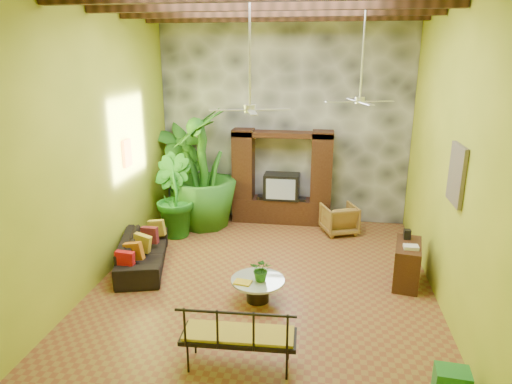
% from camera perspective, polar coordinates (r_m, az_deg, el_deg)
% --- Properties ---
extents(ground, '(7.00, 7.00, 0.00)m').
position_cam_1_polar(ground, '(8.62, 1.10, -10.96)').
color(ground, brown).
rests_on(ground, ground).
extents(back_wall, '(6.00, 0.02, 5.00)m').
position_cam_1_polar(back_wall, '(11.21, 3.55, 9.04)').
color(back_wall, '#92A325').
rests_on(back_wall, ground).
extents(left_wall, '(0.02, 7.00, 5.00)m').
position_cam_1_polar(left_wall, '(8.68, -18.96, 5.84)').
color(left_wall, '#92A325').
rests_on(left_wall, ground).
extents(right_wall, '(0.02, 7.00, 5.00)m').
position_cam_1_polar(right_wall, '(7.97, 23.18, 4.48)').
color(right_wall, '#92A325').
rests_on(right_wall, ground).
extents(stone_accent_wall, '(5.98, 0.10, 4.98)m').
position_cam_1_polar(stone_accent_wall, '(11.15, 3.52, 9.00)').
color(stone_accent_wall, '#3D3F45').
rests_on(stone_accent_wall, ground).
extents(ceiling_beams, '(5.95, 5.36, 0.22)m').
position_cam_1_polar(ceiling_beams, '(7.66, 1.32, 22.53)').
color(ceiling_beams, '#3E2113').
rests_on(ceiling_beams, ceiling).
extents(entertainment_center, '(2.40, 0.55, 2.30)m').
position_cam_1_polar(entertainment_center, '(11.17, 3.24, 0.96)').
color(entertainment_center, black).
rests_on(entertainment_center, ground).
extents(ceiling_fan_front, '(1.28, 1.28, 1.86)m').
position_cam_1_polar(ceiling_fan_front, '(7.28, -0.76, 11.97)').
color(ceiling_fan_front, silver).
rests_on(ceiling_fan_front, ceiling).
extents(ceiling_fan_back, '(1.28, 1.28, 1.86)m').
position_cam_1_polar(ceiling_fan_back, '(8.80, 12.93, 12.41)').
color(ceiling_fan_back, silver).
rests_on(ceiling_fan_back, ceiling).
extents(wall_art_mask, '(0.06, 0.32, 0.55)m').
position_cam_1_polar(wall_art_mask, '(9.62, -15.84, 4.69)').
color(wall_art_mask, yellow).
rests_on(wall_art_mask, left_wall).
extents(wall_art_painting, '(0.06, 0.70, 0.90)m').
position_cam_1_polar(wall_art_painting, '(7.44, 23.80, 2.01)').
color(wall_art_painting, navy).
rests_on(wall_art_painting, right_wall).
extents(sofa, '(1.33, 2.21, 0.60)m').
position_cam_1_polar(sofa, '(9.28, -13.96, -7.30)').
color(sofa, black).
rests_on(sofa, ground).
extents(wicker_armchair, '(0.95, 0.96, 0.68)m').
position_cam_1_polar(wicker_armchair, '(10.80, 10.35, -3.33)').
color(wicker_armchair, brown).
rests_on(wicker_armchair, ground).
extents(tall_plant_a, '(1.57, 1.43, 2.48)m').
position_cam_1_polar(tall_plant_a, '(11.60, -9.21, 2.78)').
color(tall_plant_a, '#26691B').
rests_on(tall_plant_a, ground).
extents(tall_plant_b, '(1.33, 1.32, 1.88)m').
position_cam_1_polar(tall_plant_b, '(10.50, -10.39, -0.47)').
color(tall_plant_b, '#1C671B').
rests_on(tall_plant_b, ground).
extents(tall_plant_c, '(1.82, 1.82, 2.85)m').
position_cam_1_polar(tall_plant_c, '(10.85, -6.71, 2.92)').
color(tall_plant_c, '#286C1C').
rests_on(tall_plant_c, ground).
extents(coffee_table, '(0.91, 0.91, 0.40)m').
position_cam_1_polar(coffee_table, '(7.86, 0.22, -11.77)').
color(coffee_table, black).
rests_on(coffee_table, ground).
extents(centerpiece_plant, '(0.40, 0.35, 0.40)m').
position_cam_1_polar(centerpiece_plant, '(7.67, 0.71, -9.65)').
color(centerpiece_plant, '#1F5716').
rests_on(centerpiece_plant, coffee_table).
extents(yellow_tray, '(0.31, 0.24, 0.03)m').
position_cam_1_polar(yellow_tray, '(7.67, -1.67, -11.23)').
color(yellow_tray, yellow).
rests_on(yellow_tray, coffee_table).
extents(iron_bench, '(1.54, 0.61, 0.57)m').
position_cam_1_polar(iron_bench, '(6.21, -2.30, -17.33)').
color(iron_bench, black).
rests_on(iron_bench, ground).
extents(side_console, '(0.59, 1.02, 0.77)m').
position_cam_1_polar(side_console, '(8.79, 18.34, -8.51)').
color(side_console, '#3E2813').
rests_on(side_console, ground).
extents(green_bin, '(0.43, 0.34, 0.36)m').
position_cam_1_polar(green_bin, '(6.49, 23.27, -21.05)').
color(green_bin, '#1C6A26').
rests_on(green_bin, ground).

